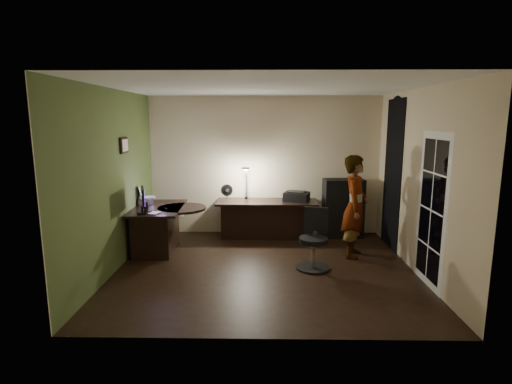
{
  "coord_description": "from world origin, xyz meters",
  "views": [
    {
      "loc": [
        -0.03,
        -5.81,
        2.25
      ],
      "look_at": [
        -0.15,
        1.05,
        1.0
      ],
      "focal_mm": 28.0,
      "sensor_mm": 36.0,
      "label": 1
    }
  ],
  "objects_px": {
    "monitor": "(142,204)",
    "person": "(355,207)",
    "cabinet": "(343,208)",
    "office_chair": "(313,240)",
    "desk_left": "(159,229)",
    "desk_right": "(267,219)"
  },
  "relations": [
    {
      "from": "desk_right",
      "to": "person",
      "type": "bearing_deg",
      "value": -34.92
    },
    {
      "from": "desk_left",
      "to": "cabinet",
      "type": "distance_m",
      "value": 3.46
    },
    {
      "from": "monitor",
      "to": "person",
      "type": "relative_size",
      "value": 0.27
    },
    {
      "from": "monitor",
      "to": "person",
      "type": "distance_m",
      "value": 3.44
    },
    {
      "from": "office_chair",
      "to": "cabinet",
      "type": "bearing_deg",
      "value": 81.17
    },
    {
      "from": "cabinet",
      "to": "monitor",
      "type": "height_order",
      "value": "cabinet"
    },
    {
      "from": "desk_left",
      "to": "cabinet",
      "type": "bearing_deg",
      "value": 12.17
    },
    {
      "from": "person",
      "to": "monitor",
      "type": "bearing_deg",
      "value": 112.85
    },
    {
      "from": "desk_right",
      "to": "cabinet",
      "type": "height_order",
      "value": "cabinet"
    },
    {
      "from": "cabinet",
      "to": "office_chair",
      "type": "xyz_separation_m",
      "value": [
        -0.78,
        -1.72,
        -0.11
      ]
    },
    {
      "from": "monitor",
      "to": "desk_left",
      "type": "bearing_deg",
      "value": 57.63
    },
    {
      "from": "monitor",
      "to": "office_chair",
      "type": "height_order",
      "value": "monitor"
    },
    {
      "from": "desk_right",
      "to": "monitor",
      "type": "distance_m",
      "value": 2.44
    },
    {
      "from": "desk_right",
      "to": "person",
      "type": "distance_m",
      "value": 1.83
    },
    {
      "from": "cabinet",
      "to": "desk_left",
      "type": "bearing_deg",
      "value": -169.02
    },
    {
      "from": "desk_left",
      "to": "cabinet",
      "type": "height_order",
      "value": "cabinet"
    },
    {
      "from": "cabinet",
      "to": "person",
      "type": "bearing_deg",
      "value": -95.44
    },
    {
      "from": "desk_right",
      "to": "desk_left",
      "type": "bearing_deg",
      "value": -156.49
    },
    {
      "from": "desk_right",
      "to": "cabinet",
      "type": "xyz_separation_m",
      "value": [
        1.47,
        0.09,
        0.21
      ]
    },
    {
      "from": "desk_left",
      "to": "monitor",
      "type": "bearing_deg",
      "value": -106.51
    },
    {
      "from": "desk_left",
      "to": "person",
      "type": "xyz_separation_m",
      "value": [
        3.31,
        -0.24,
        0.46
      ]
    },
    {
      "from": "cabinet",
      "to": "person",
      "type": "distance_m",
      "value": 1.16
    }
  ]
}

